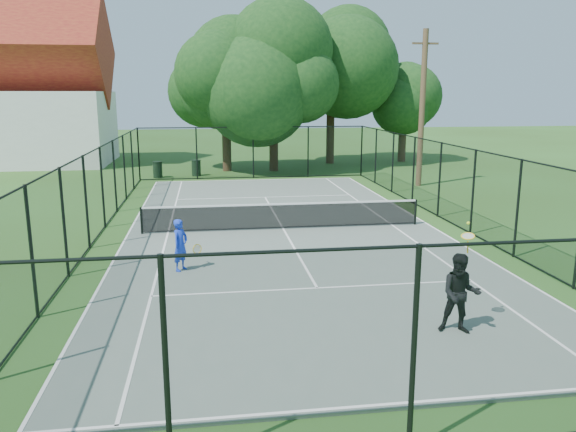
{
  "coord_description": "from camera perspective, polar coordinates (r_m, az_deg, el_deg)",
  "views": [
    {
      "loc": [
        -2.65,
        -19.62,
        4.89
      ],
      "look_at": [
        -0.26,
        -3.0,
        1.2
      ],
      "focal_mm": 35.0,
      "sensor_mm": 36.0,
      "label": 1
    }
  ],
  "objects": [
    {
      "name": "ground",
      "position": [
        20.39,
        -0.49,
        -1.48
      ],
      "size": [
        120.0,
        120.0,
        0.0
      ],
      "primitive_type": "plane",
      "color": "#2E4D1A"
    },
    {
      "name": "tennis_court",
      "position": [
        20.39,
        -0.49,
        -1.4
      ],
      "size": [
        11.0,
        24.0,
        0.06
      ],
      "primitive_type": "cube",
      "color": "#5A695F",
      "rests_on": "ground"
    },
    {
      "name": "tennis_net",
      "position": [
        20.26,
        -0.49,
        0.11
      ],
      "size": [
        10.08,
        0.08,
        0.95
      ],
      "color": "black",
      "rests_on": "tennis_court"
    },
    {
      "name": "fence",
      "position": [
        20.09,
        -0.5,
        2.68
      ],
      "size": [
        13.1,
        26.1,
        3.0
      ],
      "color": "black",
      "rests_on": "ground"
    },
    {
      "name": "tree_near_left",
      "position": [
        36.04,
        -6.4,
        13.27
      ],
      "size": [
        6.84,
        6.84,
        8.92
      ],
      "color": "#332114",
      "rests_on": "ground"
    },
    {
      "name": "tree_near_mid",
      "position": [
        35.87,
        -1.49,
        13.48
      ],
      "size": [
        6.92,
        6.92,
        9.05
      ],
      "color": "#332114",
      "rests_on": "ground"
    },
    {
      "name": "tree_near_right",
      "position": [
        39.98,
        4.41,
        13.98
      ],
      "size": [
        6.87,
        6.87,
        9.48
      ],
      "color": "#332114",
      "rests_on": "ground"
    },
    {
      "name": "tree_far_right",
      "position": [
        41.76,
        11.67,
        11.01
      ],
      "size": [
        4.96,
        4.96,
        6.57
      ],
      "color": "#332114",
      "rests_on": "ground"
    },
    {
      "name": "trash_bin_left",
      "position": [
        34.01,
        -13.11,
        4.63
      ],
      "size": [
        0.58,
        0.58,
        0.96
      ],
      "color": "black",
      "rests_on": "ground"
    },
    {
      "name": "trash_bin_right",
      "position": [
        34.31,
        -9.31,
        4.86
      ],
      "size": [
        0.58,
        0.58,
        0.96
      ],
      "color": "black",
      "rests_on": "ground"
    },
    {
      "name": "utility_pole",
      "position": [
        30.76,
        13.47,
        10.61
      ],
      "size": [
        1.4,
        0.3,
        8.1
      ],
      "color": "#4C3823",
      "rests_on": "ground"
    },
    {
      "name": "player_blue",
      "position": [
        15.78,
        -10.86,
        -2.91
      ],
      "size": [
        0.88,
        0.63,
        1.45
      ],
      "color": "#1634C0",
      "rests_on": "tennis_court"
    },
    {
      "name": "player_black",
      "position": [
        12.03,
        17.11,
        -7.54
      ],
      "size": [
        0.98,
        0.92,
        2.24
      ],
      "color": "black",
      "rests_on": "tennis_court"
    }
  ]
}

